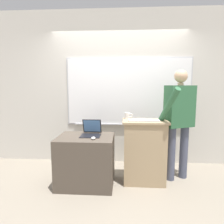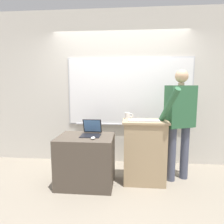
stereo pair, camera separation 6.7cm
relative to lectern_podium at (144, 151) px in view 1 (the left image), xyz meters
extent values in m
plane|color=gray|center=(-0.43, -0.40, -0.49)|extent=(30.00, 30.00, 0.00)
cube|color=beige|center=(-0.43, 0.87, 0.95)|extent=(6.40, 0.12, 2.89)
cube|color=#B7B7BC|center=(-0.25, 0.80, 0.89)|extent=(2.34, 0.02, 1.28)
cube|color=white|center=(-0.25, 0.80, 0.89)|extent=(2.29, 0.02, 1.23)
cube|color=#B7B7BC|center=(-0.25, 0.78, 0.26)|extent=(2.06, 0.04, 0.02)
cube|color=tan|center=(0.00, 0.00, -0.02)|extent=(0.62, 0.39, 0.95)
cube|color=tan|center=(0.00, 0.00, 0.47)|extent=(0.68, 0.43, 0.03)
cube|color=#4C4238|center=(-0.89, -0.13, -0.12)|extent=(0.83, 0.64, 0.75)
cylinder|color=#474C60|center=(0.43, 0.09, -0.06)|extent=(0.13, 0.13, 0.86)
cylinder|color=#474C60|center=(0.65, 0.19, -0.06)|extent=(0.13, 0.13, 0.86)
cube|color=#2D603D|center=(0.54, 0.14, 0.69)|extent=(0.49, 0.38, 0.64)
cylinder|color=tan|center=(0.54, 0.14, 1.03)|extent=(0.09, 0.09, 0.04)
sphere|color=tan|center=(0.54, 0.14, 1.15)|extent=(0.20, 0.20, 0.20)
cylinder|color=#2D603D|center=(0.31, -0.14, 0.73)|extent=(0.25, 0.44, 0.53)
cylinder|color=#2D603D|center=(0.77, 0.24, 0.67)|extent=(0.08, 0.08, 0.61)
cube|color=black|center=(-0.82, -0.12, 0.26)|extent=(0.29, 0.24, 0.01)
cube|color=black|center=(-0.82, 0.04, 0.38)|extent=(0.29, 0.10, 0.23)
cube|color=#598CCC|center=(-0.82, 0.04, 0.38)|extent=(0.26, 0.08, 0.20)
cube|color=silver|center=(-0.02, -0.05, 0.50)|extent=(0.45, 0.15, 0.02)
ellipsoid|color=silver|center=(-0.75, -0.28, 0.27)|extent=(0.06, 0.10, 0.03)
cylinder|color=silver|center=(-0.27, 0.15, 0.53)|extent=(0.08, 0.08, 0.10)
torus|color=silver|center=(-0.21, 0.15, 0.54)|extent=(0.07, 0.02, 0.07)
camera|label=1|loc=(-0.30, -3.00, 1.02)|focal=32.00mm
camera|label=2|loc=(-0.24, -2.99, 1.02)|focal=32.00mm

